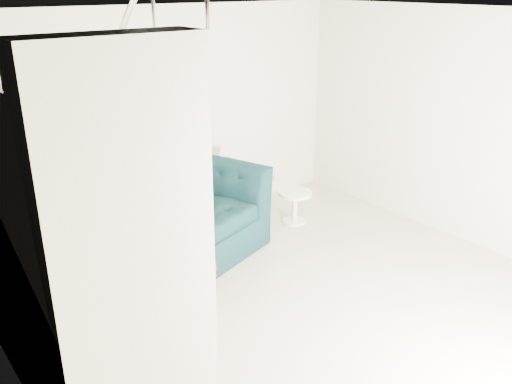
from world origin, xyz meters
TOP-DOWN VIEW (x-y plane):
  - floor at (0.00, 0.00)m, footprint 5.50×5.50m
  - ceiling at (0.00, 0.00)m, footprint 5.50×5.50m
  - back_wall at (0.00, 2.75)m, footprint 5.00×0.00m
  - left_wall at (-2.50, 0.00)m, footprint 0.00×5.50m
  - right_wall at (2.50, 0.00)m, footprint 0.00×5.50m
  - armchair at (-0.24, 1.89)m, footprint 1.78×1.66m
  - toddler at (-0.62, 1.04)m, footprint 0.39×0.32m
  - side_table at (1.22, 1.75)m, footprint 0.43×0.43m
  - staircase at (-2.00, 0.55)m, footprint 1.02×3.03m
  - cushion at (-0.33, 2.16)m, footprint 0.44×0.21m
  - throw at (-0.84, 1.79)m, footprint 0.06×0.56m
  - phone at (-0.54, 1.01)m, footprint 0.03×0.05m

SIDE VIEW (x-z plane):
  - floor at x=0.00m, z-range 0.00..0.00m
  - side_table at x=1.22m, z-range 0.07..0.50m
  - toddler at x=-0.62m, z-range 0.00..0.92m
  - armchair at x=-0.24m, z-range 0.00..0.95m
  - throw at x=-0.84m, z-range 0.28..0.91m
  - cushion at x=-0.33m, z-range 0.50..0.94m
  - phone at x=-0.54m, z-range 0.75..0.85m
  - staircase at x=-2.00m, z-range -0.86..2.76m
  - left_wall at x=-2.50m, z-range -1.40..4.10m
  - right_wall at x=2.50m, z-range -1.40..4.10m
  - back_wall at x=0.00m, z-range -1.15..3.85m
  - ceiling at x=0.00m, z-range 2.70..2.70m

